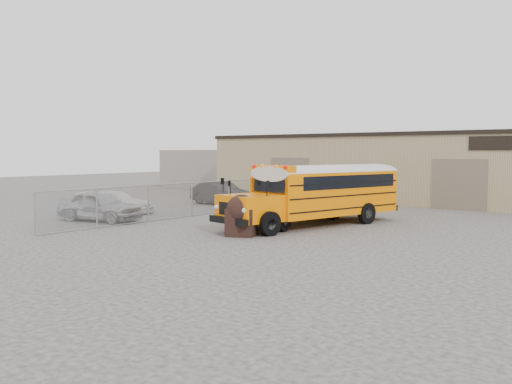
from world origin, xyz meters
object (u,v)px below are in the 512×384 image
Objects in this scene: car_white at (116,202)px; school_bus_left at (344,184)px; school_bus_right at (397,185)px; car_dark at (221,193)px; car_silver at (100,206)px; tarp_bundle at (242,215)px.

school_bus_left is at bearing -70.65° from car_white.
car_dark is (-11.68, -0.93, -0.92)m from school_bus_right.
school_bus_left reaches higher than car_silver.
car_dark reaches higher than car_white.
tarp_bundle reaches higher than car_dark.
car_silver is 3.66m from car_white.
car_dark is (-8.12, -1.53, -0.82)m from school_bus_left.
school_bus_left reaches higher than car_white.
car_white is at bearing 178.45° from car_dark.
tarp_bundle is at bearing -99.09° from car_silver.
school_bus_right is 2.24× the size of car_dark.
car_dark is (-1.13, 10.24, -0.00)m from car_silver.
car_white is at bearing -136.17° from school_bus_left.
school_bus_right is at bearing -9.45° from school_bus_left.
car_white is at bearing -147.06° from school_bus_right.
school_bus_right is (3.57, -0.59, 0.09)m from school_bus_left.
school_bus_right is 2.31× the size of car_silver.
car_dark is at bearing -175.44° from school_bus_right.
car_silver is 1.03× the size of car_white.
car_white is at bearing 167.80° from tarp_bundle.
tarp_bundle is at bearing -127.43° from car_dark.
school_bus_left is 8.30m from car_dark.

